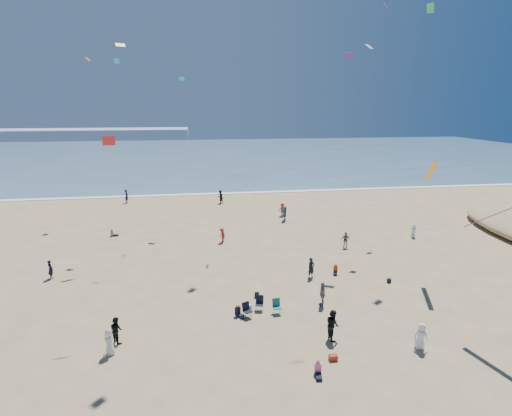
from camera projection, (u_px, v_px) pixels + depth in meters
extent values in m
plane|color=tan|center=(239.00, 397.00, 19.01)|extent=(220.00, 220.00, 0.00)
cube|color=#476B84|center=(202.00, 155.00, 109.95)|extent=(220.00, 100.00, 0.06)
cube|color=white|center=(208.00, 194.00, 62.08)|extent=(220.00, 1.20, 0.08)
cube|color=#7A8EA8|center=(59.00, 133.00, 172.75)|extent=(110.00, 20.00, 3.20)
imported|color=gray|center=(322.00, 294.00, 27.46)|extent=(0.61, 1.08, 1.74)
imported|color=black|center=(127.00, 196.00, 56.50)|extent=(0.47, 0.70, 1.88)
imported|color=black|center=(116.00, 330.00, 23.21)|extent=(0.97, 0.98, 1.60)
imported|color=black|center=(50.00, 269.00, 31.83)|extent=(0.65, 0.65, 1.53)
imported|color=white|center=(109.00, 342.00, 22.09)|extent=(0.79, 0.90, 1.55)
imported|color=teal|center=(284.00, 213.00, 47.71)|extent=(0.85, 1.71, 1.77)
imported|color=red|center=(282.00, 209.00, 49.83)|extent=(1.11, 0.73, 1.62)
imported|color=slate|center=(346.00, 240.00, 38.72)|extent=(0.98, 0.56, 1.57)
imported|color=black|center=(333.00, 325.00, 23.52)|extent=(0.79, 0.97, 1.86)
imported|color=red|center=(222.00, 235.00, 40.26)|extent=(0.92, 1.09, 1.46)
imported|color=black|center=(311.00, 268.00, 31.90)|extent=(0.73, 0.63, 1.69)
imported|color=white|center=(413.00, 231.00, 41.76)|extent=(0.55, 0.76, 1.44)
imported|color=white|center=(421.00, 336.00, 22.59)|extent=(0.85, 0.63, 1.59)
imported|color=black|center=(220.00, 197.00, 56.09)|extent=(1.15, 1.15, 1.88)
cube|color=silver|center=(250.00, 307.00, 26.99)|extent=(0.35, 0.20, 0.40)
cube|color=black|center=(257.00, 295.00, 28.80)|extent=(0.30, 0.22, 0.38)
cube|color=#B32D19|center=(333.00, 357.00, 21.73)|extent=(0.45, 0.30, 0.30)
cube|color=black|center=(389.00, 281.00, 31.17)|extent=(0.28, 0.18, 0.34)
cube|color=#07B9C3|center=(182.00, 79.00, 43.95)|extent=(0.70, 0.55, 0.39)
cube|color=yellow|center=(88.00, 59.00, 47.31)|extent=(0.67, 0.68, 0.38)
cube|color=red|center=(109.00, 141.00, 24.68)|extent=(0.80, 0.45, 0.55)
cube|color=orange|center=(120.00, 45.00, 36.15)|extent=(0.92, 0.68, 0.32)
cube|color=#4D238E|center=(238.00, 60.00, 38.69)|extent=(0.26, 0.84, 0.46)
cube|color=purple|center=(385.00, 5.00, 43.31)|extent=(0.73, 0.74, 0.54)
cube|color=white|center=(369.00, 47.00, 37.81)|extent=(0.83, 0.83, 0.44)
cube|color=#552590|center=(348.00, 56.00, 34.85)|extent=(0.79, 0.47, 0.47)
cube|color=#259EDC|center=(117.00, 61.00, 37.92)|extent=(0.59, 0.36, 0.44)
cube|color=#27B25C|center=(430.00, 8.00, 27.36)|extent=(0.54, 0.55, 0.57)
cube|color=#5C238F|center=(494.00, 215.00, 22.84)|extent=(0.35, 3.14, 2.21)
cube|color=orange|center=(431.00, 171.00, 30.76)|extent=(0.35, 2.64, 1.87)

